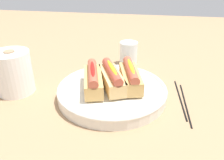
{
  "coord_description": "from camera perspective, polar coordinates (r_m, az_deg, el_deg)",
  "views": [
    {
      "loc": [
        -0.58,
        -0.11,
        0.36
      ],
      "look_at": [
        0.01,
        -0.01,
        0.06
      ],
      "focal_mm": 36.88,
      "sensor_mm": 36.0,
      "label": 1
    }
  ],
  "objects": [
    {
      "name": "ground_plane",
      "position": [
        0.69,
        -1.23,
        -4.29
      ],
      "size": [
        2.4,
        2.4,
        0.0
      ],
      "primitive_type": "plane",
      "color": "#9E7A56"
    },
    {
      "name": "serving_bowl",
      "position": [
        0.68,
        0.0,
        -2.74
      ],
      "size": [
        0.32,
        0.32,
        0.04
      ],
      "color": "silver",
      "rests_on": "ground_plane"
    },
    {
      "name": "hotdog_front",
      "position": [
        0.67,
        4.62,
        0.95
      ],
      "size": [
        0.16,
        0.08,
        0.06
      ],
      "color": "tan",
      "rests_on": "serving_bowl"
    },
    {
      "name": "hotdog_back",
      "position": [
        0.66,
        0.0,
        0.6
      ],
      "size": [
        0.16,
        0.1,
        0.06
      ],
      "color": "#DBB270",
      "rests_on": "serving_bowl"
    },
    {
      "name": "hotdog_side",
      "position": [
        0.66,
        -4.74,
        0.24
      ],
      "size": [
        0.16,
        0.09,
        0.06
      ],
      "color": "tan",
      "rests_on": "serving_bowl"
    },
    {
      "name": "water_glass",
      "position": [
        0.9,
        4.1,
        6.39
      ],
      "size": [
        0.07,
        0.07,
        0.09
      ],
      "color": "white",
      "rests_on": "ground_plane"
    },
    {
      "name": "paper_towel_roll",
      "position": [
        0.75,
        -23.22,
        1.74
      ],
      "size": [
        0.11,
        0.11,
        0.13
      ],
      "color": "white",
      "rests_on": "ground_plane"
    },
    {
      "name": "chopstick_near",
      "position": [
        0.71,
        16.56,
        -4.32
      ],
      "size": [
        0.22,
        0.02,
        0.01
      ],
      "primitive_type": "cylinder",
      "rotation": [
        0.0,
        1.57,
        0.06
      ],
      "color": "black",
      "rests_on": "ground_plane"
    },
    {
      "name": "chopstick_far",
      "position": [
        0.69,
        17.79,
        -5.69
      ],
      "size": [
        0.22,
        0.01,
        0.01
      ],
      "primitive_type": "cylinder",
      "rotation": [
        0.0,
        1.57,
        0.03
      ],
      "color": "black",
      "rests_on": "ground_plane"
    }
  ]
}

